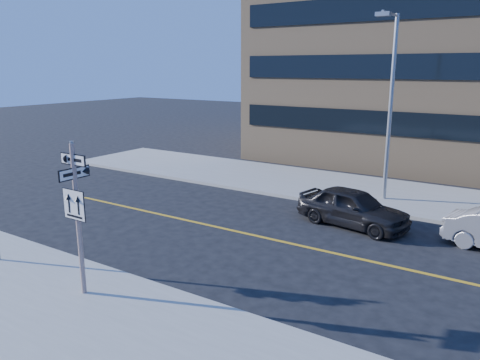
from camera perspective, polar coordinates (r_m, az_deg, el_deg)
The scene contains 5 objects.
ground at distance 14.99m, azimuth -10.86°, elevation -10.16°, with size 120.00×120.00×0.00m, color black.
sign_pole at distance 12.60m, azimuth -19.26°, elevation -3.51°, with size 0.92×0.92×4.06m.
parked_car_a at distance 18.47m, azimuth 13.57°, elevation -3.25°, with size 4.35×1.75×1.48m, color black.
streetlight_a at distance 21.34m, azimuth 17.80°, elevation 9.69°, with size 0.55×2.25×8.00m.
building_brick at distance 35.74m, azimuth 21.53°, elevation 17.56°, with size 18.00×18.00×18.00m, color tan.
Camera 1 is at (9.66, -9.78, 5.98)m, focal length 35.00 mm.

